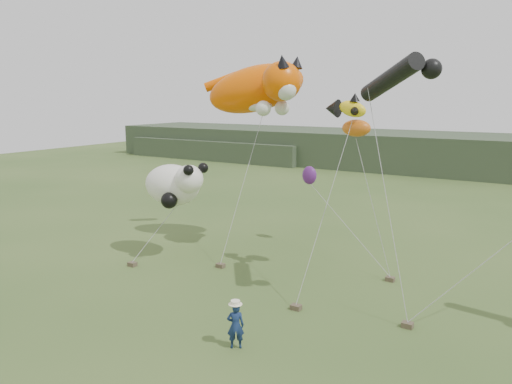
% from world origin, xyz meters
% --- Properties ---
extents(ground, '(120.00, 120.00, 0.00)m').
position_xyz_m(ground, '(0.00, 0.00, 0.00)').
color(ground, '#385123').
rests_on(ground, ground).
extents(headland, '(90.00, 13.00, 4.00)m').
position_xyz_m(headland, '(-3.11, 44.69, 1.92)').
color(headland, '#2D3D28').
rests_on(headland, ground).
extents(festival_attendant, '(0.67, 0.62, 1.54)m').
position_xyz_m(festival_attendant, '(0.14, 0.07, 0.77)').
color(festival_attendant, '#14254D').
rests_on(festival_attendant, ground).
extents(sandbag_anchors, '(13.48, 5.19, 0.20)m').
position_xyz_m(sandbag_anchors, '(-1.15, 5.42, 0.10)').
color(sandbag_anchors, brown).
rests_on(sandbag_anchors, ground).
extents(cat_kite, '(6.83, 4.10, 3.44)m').
position_xyz_m(cat_kite, '(-4.83, 9.90, 8.49)').
color(cat_kite, '#E75600').
rests_on(cat_kite, ground).
extents(fish_kite, '(2.06, 1.35, 1.10)m').
position_xyz_m(fish_kite, '(0.65, 7.66, 7.59)').
color(fish_kite, yellow).
rests_on(fish_kite, ground).
extents(tube_kites, '(11.43, 3.07, 3.69)m').
position_xyz_m(tube_kites, '(6.48, 6.15, 7.90)').
color(tube_kites, black).
rests_on(tube_kites, ground).
extents(panda_kite, '(3.63, 2.35, 2.26)m').
position_xyz_m(panda_kite, '(-7.67, 6.32, 3.76)').
color(panda_kite, white).
rests_on(panda_kite, ground).
extents(misc_kites, '(5.00, 4.42, 3.74)m').
position_xyz_m(misc_kites, '(-0.56, 9.63, 5.60)').
color(misc_kites, '#CF5F15').
rests_on(misc_kites, ground).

